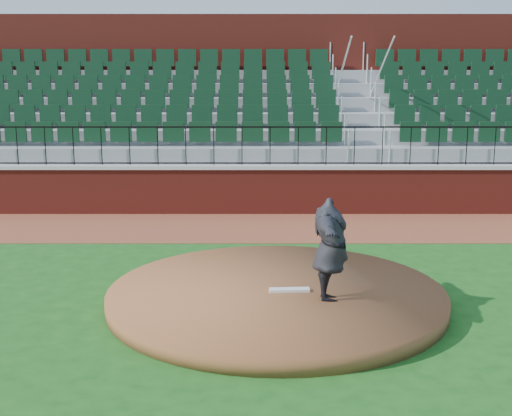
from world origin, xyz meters
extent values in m
plane|color=#154B15|center=(0.00, 0.00, 0.00)|extent=(90.00, 90.00, 0.00)
cube|color=brown|center=(0.00, 5.40, 0.01)|extent=(34.00, 3.20, 0.01)
cube|color=maroon|center=(0.00, 7.00, 0.60)|extent=(34.00, 0.35, 1.20)
cube|color=#B7B7B7|center=(0.00, 7.00, 1.25)|extent=(34.00, 0.45, 0.10)
cube|color=maroon|center=(0.00, 12.52, 2.75)|extent=(34.00, 0.50, 5.50)
cylinder|color=brown|center=(0.34, -0.09, 0.12)|extent=(5.62, 5.62, 0.25)
cube|color=silver|center=(0.55, -0.18, 0.27)|extent=(0.67, 0.20, 0.04)
imported|color=black|center=(1.17, -0.59, 1.08)|extent=(0.59, 2.04, 1.66)
camera|label=1|loc=(0.00, -11.08, 3.96)|focal=48.56mm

